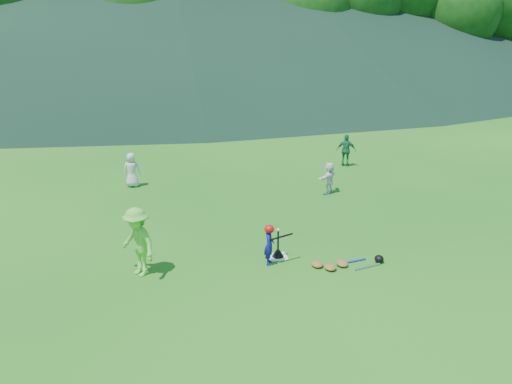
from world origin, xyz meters
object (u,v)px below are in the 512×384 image
(batting_tee, at_px, (278,252))
(equipment_pile, at_px, (342,264))
(fielder_a, at_px, (132,170))
(batter_child, at_px, (269,245))
(fielder_d, at_px, (329,178))
(adult_coach, at_px, (138,242))
(home_plate, at_px, (278,257))
(fielder_c, at_px, (346,150))

(batting_tee, distance_m, equipment_pile, 1.61)
(fielder_a, bearing_deg, batter_child, 127.77)
(fielder_d, bearing_deg, adult_coach, -3.87)
(fielder_a, bearing_deg, equipment_pile, 136.13)
(adult_coach, height_order, fielder_a, adult_coach)
(fielder_a, bearing_deg, home_plate, 130.78)
(home_plate, height_order, fielder_c, fielder_c)
(home_plate, height_order, batter_child, batter_child)
(home_plate, distance_m, fielder_d, 5.40)
(batter_child, relative_size, equipment_pile, 0.55)
(batter_child, distance_m, adult_coach, 3.08)
(batter_child, relative_size, fielder_a, 0.80)
(home_plate, distance_m, fielder_c, 9.08)
(home_plate, height_order, fielder_d, fielder_d)
(adult_coach, bearing_deg, equipment_pile, 47.40)
(batter_child, xyz_separation_m, batting_tee, (0.30, 0.29, -0.37))
(batter_child, xyz_separation_m, adult_coach, (-3.06, 0.12, 0.33))
(fielder_a, height_order, equipment_pile, fielder_a)
(batting_tee, bearing_deg, batter_child, -135.87)
(fielder_c, bearing_deg, batting_tee, 83.28)
(fielder_a, xyz_separation_m, fielder_d, (6.59, -2.24, -0.07))
(batter_child, bearing_deg, fielder_d, -20.06)
(fielder_c, height_order, equipment_pile, fielder_c)
(home_plate, xyz_separation_m, batter_child, (-0.30, -0.29, 0.49))
(fielder_c, relative_size, equipment_pile, 0.74)
(batter_child, height_order, fielder_d, fielder_d)
(fielder_d, height_order, batting_tee, fielder_d)
(batter_child, bearing_deg, batting_tee, -31.14)
(home_plate, xyz_separation_m, fielder_a, (-3.59, 6.70, 0.61))
(batting_tee, bearing_deg, fielder_a, 118.19)
(home_plate, xyz_separation_m, batting_tee, (0.00, 0.00, 0.12))
(batter_child, height_order, adult_coach, adult_coach)
(fielder_a, distance_m, batting_tee, 7.61)
(batter_child, distance_m, fielder_d, 5.78)
(fielder_d, bearing_deg, equipment_pile, 33.09)
(adult_coach, bearing_deg, batter_child, 52.86)
(fielder_c, bearing_deg, adult_coach, 69.39)
(batting_tee, bearing_deg, equipment_pile, -30.36)
(batter_child, bearing_deg, adult_coach, 102.57)
(batting_tee, relative_size, equipment_pile, 0.38)
(adult_coach, height_order, batting_tee, adult_coach)
(adult_coach, relative_size, batting_tee, 2.41)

